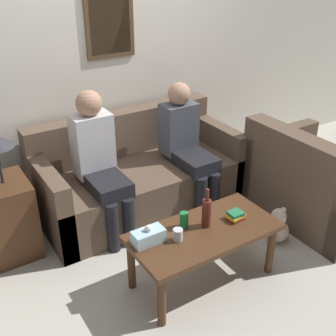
% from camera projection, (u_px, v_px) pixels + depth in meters
% --- Properties ---
extents(ground_plane, '(16.00, 16.00, 0.00)m').
position_uv_depth(ground_plane, '(167.00, 231.00, 3.88)').
color(ground_plane, beige).
extents(wall_back, '(9.00, 0.08, 2.60)m').
position_uv_depth(wall_back, '(110.00, 67.00, 4.04)').
color(wall_back, silver).
rests_on(wall_back, ground_plane).
extents(couch_main, '(1.95, 0.91, 0.91)m').
position_uv_depth(couch_main, '(138.00, 177.00, 4.14)').
color(couch_main, brown).
rests_on(couch_main, ground_plane).
extents(couch_side, '(0.91, 1.21, 0.91)m').
position_uv_depth(couch_side, '(316.00, 186.00, 3.97)').
color(couch_side, brown).
rests_on(couch_side, ground_plane).
extents(coffee_table, '(1.13, 0.55, 0.47)m').
position_uv_depth(coffee_table, '(204.00, 237.00, 3.14)').
color(coffee_table, '#4C2D19').
rests_on(coffee_table, ground_plane).
extents(side_table_with_lamp, '(0.49, 0.49, 1.08)m').
position_uv_depth(side_table_with_lamp, '(2.00, 216.00, 3.45)').
color(side_table_with_lamp, '#4C2D19').
rests_on(side_table_with_lamp, ground_plane).
extents(wine_bottle, '(0.07, 0.07, 0.32)m').
position_uv_depth(wine_bottle, '(207.00, 212.00, 3.11)').
color(wine_bottle, '#562319').
rests_on(wine_bottle, coffee_table).
extents(drinking_glass, '(0.07, 0.07, 0.09)m').
position_uv_depth(drinking_glass, '(178.00, 235.00, 2.99)').
color(drinking_glass, silver).
rests_on(drinking_glass, coffee_table).
extents(book_stack, '(0.15, 0.12, 0.06)m').
position_uv_depth(book_stack, '(235.00, 215.00, 3.23)').
color(book_stack, red).
rests_on(book_stack, coffee_table).
extents(soda_can, '(0.07, 0.07, 0.12)m').
position_uv_depth(soda_can, '(184.00, 220.00, 3.12)').
color(soda_can, '#197A38').
rests_on(soda_can, coffee_table).
extents(tissue_box, '(0.23, 0.12, 0.14)m').
position_uv_depth(tissue_box, '(148.00, 236.00, 2.96)').
color(tissue_box, silver).
rests_on(tissue_box, coffee_table).
extents(person_left, '(0.34, 0.65, 1.28)m').
position_uv_depth(person_left, '(99.00, 159.00, 3.63)').
color(person_left, black).
rests_on(person_left, ground_plane).
extents(person_right, '(0.34, 0.66, 1.21)m').
position_uv_depth(person_right, '(187.00, 142.00, 4.04)').
color(person_right, black).
rests_on(person_right, ground_plane).
extents(teddy_bear, '(0.21, 0.21, 0.33)m').
position_uv_depth(teddy_bear, '(277.00, 227.00, 3.70)').
color(teddy_bear, beige).
rests_on(teddy_bear, ground_plane).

